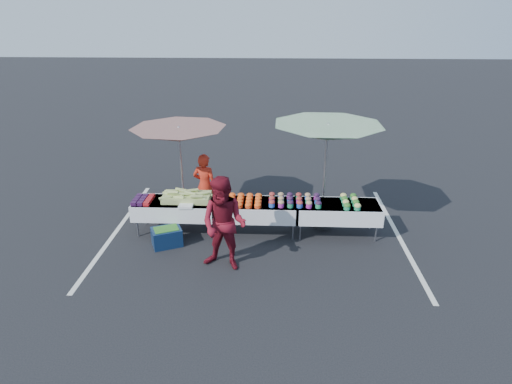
{
  "coord_description": "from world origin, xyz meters",
  "views": [
    {
      "loc": [
        0.39,
        -8.6,
        4.63
      ],
      "look_at": [
        0.0,
        0.0,
        1.0
      ],
      "focal_mm": 30.0,
      "sensor_mm": 36.0,
      "label": 1
    }
  ],
  "objects_px": {
    "table_right": "(337,211)",
    "vendor": "(205,186)",
    "table_left": "(176,208)",
    "umbrella_right": "(327,133)",
    "table_center": "(256,209)",
    "storage_bin": "(167,236)",
    "umbrella_left": "(179,135)",
    "customer": "(224,224)"
  },
  "relations": [
    {
      "from": "table_right",
      "to": "umbrella_right",
      "type": "height_order",
      "value": "umbrella_right"
    },
    {
      "from": "table_left",
      "to": "umbrella_left",
      "type": "distance_m",
      "value": 1.66
    },
    {
      "from": "table_right",
      "to": "table_left",
      "type": "bearing_deg",
      "value": 180.0
    },
    {
      "from": "vendor",
      "to": "umbrella_left",
      "type": "distance_m",
      "value": 1.35
    },
    {
      "from": "table_left",
      "to": "table_center",
      "type": "height_order",
      "value": "same"
    },
    {
      "from": "customer",
      "to": "umbrella_right",
      "type": "distance_m",
      "value": 3.06
    },
    {
      "from": "table_right",
      "to": "vendor",
      "type": "distance_m",
      "value": 3.18
    },
    {
      "from": "table_left",
      "to": "table_right",
      "type": "xyz_separation_m",
      "value": [
        3.6,
        0.0,
        0.0
      ]
    },
    {
      "from": "table_center",
      "to": "umbrella_left",
      "type": "height_order",
      "value": "umbrella_left"
    },
    {
      "from": "vendor",
      "to": "customer",
      "type": "xyz_separation_m",
      "value": [
        0.72,
        -2.26,
        0.14
      ]
    },
    {
      "from": "table_left",
      "to": "table_center",
      "type": "xyz_separation_m",
      "value": [
        1.8,
        0.0,
        0.0
      ]
    },
    {
      "from": "table_left",
      "to": "vendor",
      "type": "height_order",
      "value": "vendor"
    },
    {
      "from": "table_center",
      "to": "vendor",
      "type": "relative_size",
      "value": 1.17
    },
    {
      "from": "umbrella_right",
      "to": "storage_bin",
      "type": "relative_size",
      "value": 4.24
    },
    {
      "from": "table_center",
      "to": "table_left",
      "type": "bearing_deg",
      "value": 180.0
    },
    {
      "from": "table_left",
      "to": "storage_bin",
      "type": "relative_size",
      "value": 2.53
    },
    {
      "from": "table_center",
      "to": "customer",
      "type": "relative_size",
      "value": 0.99
    },
    {
      "from": "storage_bin",
      "to": "table_right",
      "type": "bearing_deg",
      "value": -14.16
    },
    {
      "from": "customer",
      "to": "table_left",
      "type": "bearing_deg",
      "value": 147.22
    },
    {
      "from": "umbrella_left",
      "to": "umbrella_right",
      "type": "relative_size",
      "value": 0.87
    },
    {
      "from": "table_right",
      "to": "table_center",
      "type": "bearing_deg",
      "value": 180.0
    },
    {
      "from": "umbrella_right",
      "to": "storage_bin",
      "type": "bearing_deg",
      "value": -162.71
    },
    {
      "from": "umbrella_right",
      "to": "table_right",
      "type": "bearing_deg",
      "value": -55.33
    },
    {
      "from": "table_left",
      "to": "umbrella_left",
      "type": "bearing_deg",
      "value": 89.84
    },
    {
      "from": "table_center",
      "to": "table_right",
      "type": "relative_size",
      "value": 1.0
    },
    {
      "from": "umbrella_right",
      "to": "umbrella_left",
      "type": "bearing_deg",
      "value": 173.22
    },
    {
      "from": "table_right",
      "to": "umbrella_left",
      "type": "distance_m",
      "value": 3.96
    },
    {
      "from": "umbrella_left",
      "to": "table_center",
      "type": "bearing_deg",
      "value": -23.99
    },
    {
      "from": "table_right",
      "to": "customer",
      "type": "xyz_separation_m",
      "value": [
        -2.34,
        -1.45,
        0.35
      ]
    },
    {
      "from": "customer",
      "to": "storage_bin",
      "type": "xyz_separation_m",
      "value": [
        -1.34,
        0.79,
        -0.73
      ]
    },
    {
      "from": "customer",
      "to": "storage_bin",
      "type": "distance_m",
      "value": 1.72
    },
    {
      "from": "table_left",
      "to": "storage_bin",
      "type": "height_order",
      "value": "table_left"
    },
    {
      "from": "table_left",
      "to": "umbrella_left",
      "type": "relative_size",
      "value": 0.68
    },
    {
      "from": "table_center",
      "to": "storage_bin",
      "type": "distance_m",
      "value": 2.03
    },
    {
      "from": "table_left",
      "to": "table_right",
      "type": "relative_size",
      "value": 1.0
    },
    {
      "from": "table_left",
      "to": "customer",
      "type": "bearing_deg",
      "value": -48.89
    },
    {
      "from": "storage_bin",
      "to": "umbrella_left",
      "type": "bearing_deg",
      "value": 62.5
    },
    {
      "from": "customer",
      "to": "umbrella_left",
      "type": "distance_m",
      "value": 2.8
    },
    {
      "from": "table_left",
      "to": "umbrella_right",
      "type": "bearing_deg",
      "value": 6.97
    },
    {
      "from": "customer",
      "to": "storage_bin",
      "type": "height_order",
      "value": "customer"
    },
    {
      "from": "umbrella_left",
      "to": "storage_bin",
      "type": "distance_m",
      "value": 2.34
    },
    {
      "from": "table_center",
      "to": "vendor",
      "type": "xyz_separation_m",
      "value": [
        -1.26,
        0.81,
        0.21
      ]
    }
  ]
}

